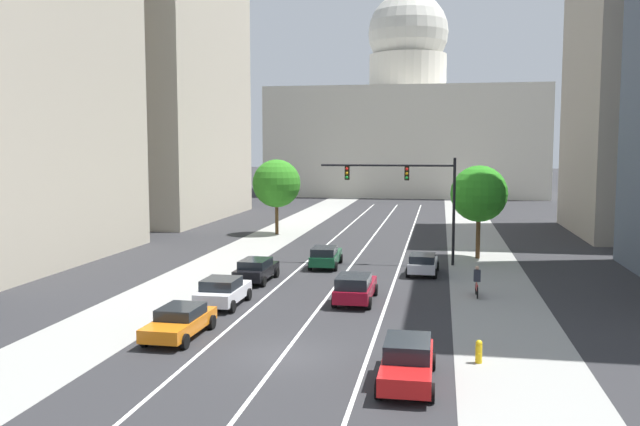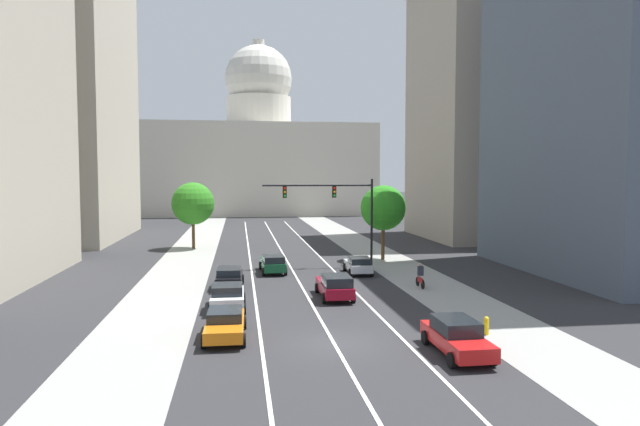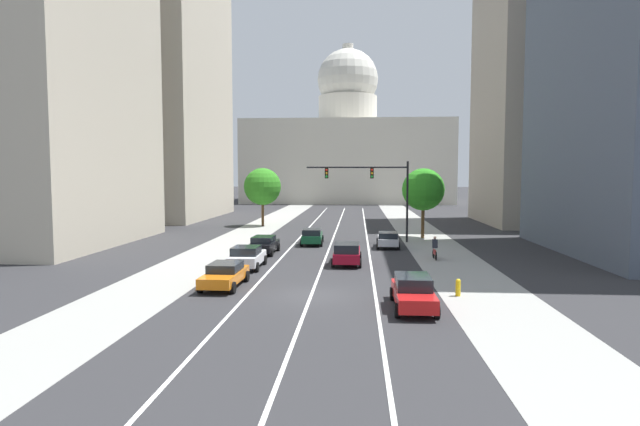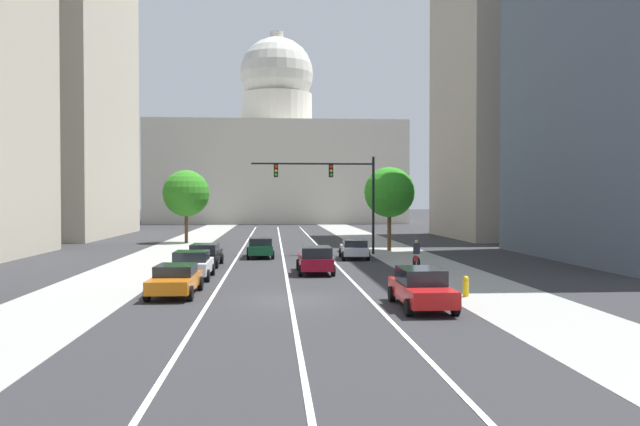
{
  "view_description": "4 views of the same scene",
  "coord_description": "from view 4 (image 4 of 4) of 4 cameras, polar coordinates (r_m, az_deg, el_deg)",
  "views": [
    {
      "loc": [
        6.02,
        -25.12,
        8.23
      ],
      "look_at": [
        -2.9,
        24.24,
        3.25
      ],
      "focal_mm": 37.56,
      "sensor_mm": 36.0,
      "label": 1
    },
    {
      "loc": [
        -4.28,
        -25.11,
        7.71
      ],
      "look_at": [
        2.62,
        22.72,
        4.54
      ],
      "focal_mm": 31.62,
      "sensor_mm": 36.0,
      "label": 2
    },
    {
      "loc": [
        2.37,
        -26.39,
        6.26
      ],
      "look_at": [
        -1.53,
        27.47,
        2.24
      ],
      "focal_mm": 29.11,
      "sensor_mm": 36.0,
      "label": 3
    },
    {
      "loc": [
        -0.72,
        -26.27,
        4.2
      ],
      "look_at": [
        2.25,
        13.69,
        3.34
      ],
      "focal_mm": 35.52,
      "sensor_mm": 36.0,
      "label": 4
    }
  ],
  "objects": [
    {
      "name": "fire_hydrant",
      "position": [
        28.14,
        12.99,
        -6.43
      ],
      "size": [
        0.26,
        0.35,
        0.91
      ],
      "color": "yellow",
      "rests_on": "ground"
    },
    {
      "name": "lane_stripe_left",
      "position": [
        51.51,
        -7.15,
        -3.45
      ],
      "size": [
        0.16,
        90.0,
        0.01
      ],
      "primitive_type": "cube",
      "color": "white",
      "rests_on": "ground"
    },
    {
      "name": "sidewalk_right",
      "position": [
        62.19,
        4.85,
        -2.65
      ],
      "size": [
        4.91,
        130.0,
        0.01
      ],
      "primitive_type": "cube",
      "color": "gray",
      "rests_on": "ground"
    },
    {
      "name": "lane_stripe_right",
      "position": [
        51.6,
        0.26,
        -3.43
      ],
      "size": [
        0.16,
        90.0,
        0.01
      ],
      "primitive_type": "cube",
      "color": "white",
      "rests_on": "ground"
    },
    {
      "name": "car_orange",
      "position": [
        28.48,
        -12.9,
        -5.85
      ],
      "size": [
        2.05,
        4.59,
        1.34
      ],
      "rotation": [
        0.0,
        0.0,
        1.55
      ],
      "color": "orange",
      "rests_on": "ground"
    },
    {
      "name": "office_tower_far_left",
      "position": [
        80.46,
        -25.45,
        11.37
      ],
      "size": [
        21.97,
        25.52,
        37.0
      ],
      "color": "#B7AD99",
      "rests_on": "ground"
    },
    {
      "name": "car_black",
      "position": [
        40.51,
        -10.31,
        -3.67
      ],
      "size": [
        2.04,
        4.36,
        1.41
      ],
      "rotation": [
        0.0,
        0.0,
        1.54
      ],
      "color": "black",
      "rests_on": "ground"
    },
    {
      "name": "car_silver",
      "position": [
        44.71,
        3.09,
        -3.22
      ],
      "size": [
        2.04,
        4.06,
        1.39
      ],
      "rotation": [
        0.0,
        0.0,
        1.53
      ],
      "color": "#B2B5BA",
      "rests_on": "ground"
    },
    {
      "name": "car_crimson",
      "position": [
        35.96,
        -0.44,
        -4.18
      ],
      "size": [
        2.03,
        4.73,
        1.57
      ],
      "rotation": [
        0.0,
        0.0,
        1.57
      ],
      "color": "maroon",
      "rests_on": "ground"
    },
    {
      "name": "capitol_building",
      "position": [
        120.64,
        -3.92,
        4.69
      ],
      "size": [
        45.36,
        26.37,
        35.86
      ],
      "color": "beige",
      "rests_on": "ground"
    },
    {
      "name": "office_tower_far_right",
      "position": [
        74.67,
        18.56,
        10.63
      ],
      "size": [
        18.95,
        18.63,
        32.9
      ],
      "color": "#9E9384",
      "rests_on": "ground"
    },
    {
      "name": "car_red",
      "position": [
        24.9,
        9.1,
        -6.66
      ],
      "size": [
        1.94,
        4.75,
        1.54
      ],
      "rotation": [
        0.0,
        0.0,
        1.57
      ],
      "color": "red",
      "rests_on": "ground"
    },
    {
      "name": "street_tree_far_right",
      "position": [
        52.17,
        6.27,
        1.86
      ],
      "size": [
        4.14,
        4.14,
        6.88
      ],
      "color": "#51381E",
      "rests_on": "ground"
    },
    {
      "name": "car_white",
      "position": [
        34.19,
        -11.44,
        -4.55
      ],
      "size": [
        2.08,
        4.16,
        1.49
      ],
      "rotation": [
        0.0,
        0.0,
        1.57
      ],
      "color": "silver",
      "rests_on": "ground"
    },
    {
      "name": "lane_stripe_center",
      "position": [
        51.44,
        -3.44,
        -3.45
      ],
      "size": [
        0.16,
        90.0,
        0.01
      ],
      "primitive_type": "cube",
      "color": "white",
      "rests_on": "ground"
    },
    {
      "name": "sidewalk_left",
      "position": [
        61.98,
        -12.03,
        -2.68
      ],
      "size": [
        4.91,
        130.0,
        0.01
      ],
      "primitive_type": "cube",
      "color": "gray",
      "rests_on": "ground"
    },
    {
      "name": "traffic_signal_mast",
      "position": [
        48.28,
        1.43,
        2.64
      ],
      "size": [
        9.41,
        0.39,
        7.47
      ],
      "color": "black",
      "rests_on": "ground"
    },
    {
      "name": "street_tree_near_left",
      "position": [
        62.56,
        -11.97,
        1.74
      ],
      "size": [
        4.5,
        4.5,
        7.05
      ],
      "color": "#51381E",
      "rests_on": "ground"
    },
    {
      "name": "ground_plane",
      "position": [
        66.41,
        -3.63,
        -2.4
      ],
      "size": [
        400.0,
        400.0,
        0.0
      ],
      "primitive_type": "plane",
      "color": "#2B2B2D"
    },
    {
      "name": "cyclist",
      "position": [
        39.4,
        8.68,
        -3.66
      ],
      "size": [
        0.37,
        1.7,
        1.72
      ],
      "rotation": [
        0.0,
        0.0,
        1.6
      ],
      "color": "black",
      "rests_on": "ground"
    },
    {
      "name": "car_green",
      "position": [
        45.87,
        -5.41,
        -3.06
      ],
      "size": [
        2.07,
        4.69,
        1.48
      ],
      "rotation": [
        0.0,
        0.0,
        1.61
      ],
      "color": "#14512D",
      "rests_on": "ground"
    }
  ]
}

